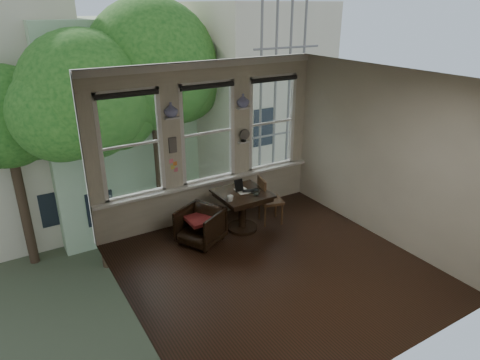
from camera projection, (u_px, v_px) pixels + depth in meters
ground at (275, 269)px, 6.80m from camera, size 4.50×4.50×0.00m
ceiling at (282, 78)px, 5.66m from camera, size 4.50×4.50×0.00m
wall_back at (207, 143)px, 8.01m from camera, size 4.50×0.00×4.50m
wall_front at (405, 253)px, 4.46m from camera, size 4.50×0.00×4.50m
wall_left at (126, 220)px, 5.15m from camera, size 0.00×4.50×4.50m
wall_right at (384, 156)px, 7.31m from camera, size 0.00×4.50×4.50m
window_left at (131, 145)px, 7.24m from camera, size 1.10×0.12×1.90m
window_center at (207, 133)px, 7.94m from camera, size 1.10×0.12×1.90m
window_right at (271, 122)px, 8.63m from camera, size 1.10×0.12×1.90m
shelf_left at (171, 118)px, 7.36m from camera, size 0.26×0.16×0.03m
shelf_right at (243, 108)px, 8.05m from camera, size 0.26×0.16×0.03m
intercom at (172, 145)px, 7.57m from camera, size 0.14×0.06×0.28m
sticky_notes at (173, 163)px, 7.71m from camera, size 0.16×0.01×0.24m
desk_fan at (243, 137)px, 8.25m from camera, size 0.20×0.20×0.24m
vase_left at (171, 110)px, 7.30m from camera, size 0.24×0.24×0.25m
vase_right at (243, 101)px, 8.00m from camera, size 0.24×0.24×0.25m
table at (242, 211)px, 7.89m from camera, size 0.90×0.90×0.75m
armchair_left at (201, 226)px, 7.46m from camera, size 0.95×0.94×0.64m
cushion_red at (200, 219)px, 7.41m from camera, size 0.45×0.45×0.06m
side_chair_right at (271, 200)px, 8.13m from camera, size 0.52×0.52×0.92m
laptop at (251, 192)px, 7.75m from camera, size 0.34×0.27×0.02m
mug at (230, 198)px, 7.38m from camera, size 0.14×0.14×0.10m
drinking_glass at (256, 193)px, 7.61m from camera, size 0.17×0.17×0.11m
tablet at (239, 185)px, 7.77m from camera, size 0.16×0.08×0.22m
papers at (242, 191)px, 7.81m from camera, size 0.25×0.32×0.00m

